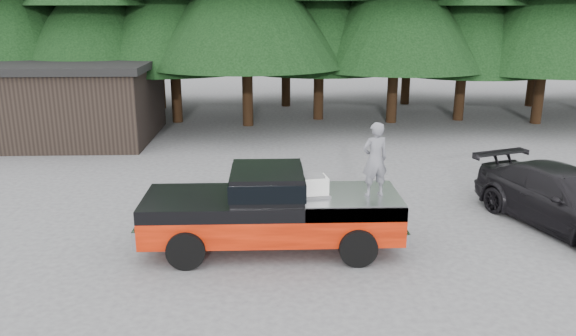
{
  "coord_description": "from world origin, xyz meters",
  "views": [
    {
      "loc": [
        -0.09,
        -11.95,
        5.4
      ],
      "look_at": [
        0.36,
        0.0,
        1.99
      ],
      "focal_mm": 35.0,
      "sensor_mm": 36.0,
      "label": 1
    }
  ],
  "objects_px": {
    "pickup_truck": "(272,221)",
    "man_on_bed": "(375,159)",
    "parked_car": "(566,200)",
    "utility_building": "(56,100)",
    "air_compressor": "(313,187)"
  },
  "relations": [
    {
      "from": "utility_building",
      "to": "air_compressor",
      "type": "bearing_deg",
      "value": -50.34
    },
    {
      "from": "air_compressor",
      "to": "parked_car",
      "type": "xyz_separation_m",
      "value": [
        6.51,
        1.14,
        -0.79
      ]
    },
    {
      "from": "man_on_bed",
      "to": "parked_car",
      "type": "distance_m",
      "value": 5.46
    },
    {
      "from": "pickup_truck",
      "to": "utility_building",
      "type": "distance_m",
      "value": 14.91
    },
    {
      "from": "parked_car",
      "to": "utility_building",
      "type": "bearing_deg",
      "value": 127.28
    },
    {
      "from": "air_compressor",
      "to": "parked_car",
      "type": "relative_size",
      "value": 0.12
    },
    {
      "from": "pickup_truck",
      "to": "utility_building",
      "type": "height_order",
      "value": "utility_building"
    },
    {
      "from": "air_compressor",
      "to": "utility_building",
      "type": "relative_size",
      "value": 0.07
    },
    {
      "from": "man_on_bed",
      "to": "utility_building",
      "type": "bearing_deg",
      "value": -61.8
    },
    {
      "from": "man_on_bed",
      "to": "parked_car",
      "type": "height_order",
      "value": "man_on_bed"
    },
    {
      "from": "pickup_truck",
      "to": "man_on_bed",
      "type": "relative_size",
      "value": 3.57
    },
    {
      "from": "pickup_truck",
      "to": "air_compressor",
      "type": "distance_m",
      "value": 1.29
    },
    {
      "from": "pickup_truck",
      "to": "man_on_bed",
      "type": "height_order",
      "value": "man_on_bed"
    },
    {
      "from": "air_compressor",
      "to": "utility_building",
      "type": "xyz_separation_m",
      "value": [
        -9.93,
        11.97,
        0.12
      ]
    },
    {
      "from": "man_on_bed",
      "to": "air_compressor",
      "type": "bearing_deg",
      "value": -16.44
    }
  ]
}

